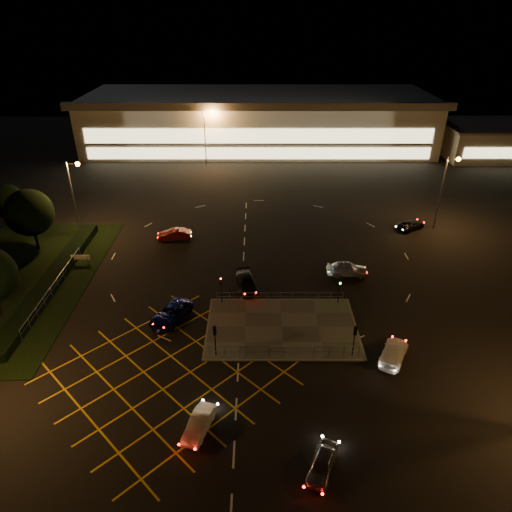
{
  "coord_description": "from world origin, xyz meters",
  "views": [
    {
      "loc": [
        -0.46,
        -36.78,
        27.32
      ],
      "look_at": [
        -0.48,
        8.51,
        2.0
      ],
      "focal_mm": 32.0,
      "sensor_mm": 36.0,
      "label": 1
    }
  ],
  "objects_px": {
    "signal_nw": "(221,284)",
    "car_queue_white": "(199,424)",
    "signal_ne": "(340,284)",
    "car_right_silver": "(347,269)",
    "signal_se": "(355,335)",
    "car_left_blue": "(171,314)",
    "car_approach_white": "(394,353)",
    "car_far_dkgrey": "(247,283)",
    "car_near_silver": "(322,464)",
    "signal_sw": "(215,335)",
    "car_circ_red": "(174,234)",
    "car_east_grey": "(410,225)"
  },
  "relations": [
    {
      "from": "signal_nw",
      "to": "car_queue_white",
      "type": "relative_size",
      "value": 0.83
    },
    {
      "from": "signal_ne",
      "to": "car_right_silver",
      "type": "relative_size",
      "value": 0.69
    },
    {
      "from": "signal_se",
      "to": "car_left_blue",
      "type": "bearing_deg",
      "value": -17.35
    },
    {
      "from": "signal_se",
      "to": "car_approach_white",
      "type": "distance_m",
      "value": 3.9
    },
    {
      "from": "car_far_dkgrey",
      "to": "car_approach_white",
      "type": "height_order",
      "value": "car_far_dkgrey"
    },
    {
      "from": "signal_nw",
      "to": "car_near_silver",
      "type": "xyz_separation_m",
      "value": [
        7.92,
        -19.2,
        -1.74
      ]
    },
    {
      "from": "signal_sw",
      "to": "car_left_blue",
      "type": "height_order",
      "value": "signal_sw"
    },
    {
      "from": "car_queue_white",
      "to": "signal_nw",
      "type": "bearing_deg",
      "value": 105.11
    },
    {
      "from": "car_left_blue",
      "to": "signal_se",
      "type": "bearing_deg",
      "value": 6.87
    },
    {
      "from": "signal_se",
      "to": "signal_ne",
      "type": "distance_m",
      "value": 7.99
    },
    {
      "from": "car_right_silver",
      "to": "signal_ne",
      "type": "bearing_deg",
      "value": 164.26
    },
    {
      "from": "signal_sw",
      "to": "car_queue_white",
      "type": "bearing_deg",
      "value": 85.8
    },
    {
      "from": "car_far_dkgrey",
      "to": "car_circ_red",
      "type": "bearing_deg",
      "value": 117.61
    },
    {
      "from": "signal_sw",
      "to": "car_near_silver",
      "type": "bearing_deg",
      "value": 125.24
    },
    {
      "from": "car_left_blue",
      "to": "car_far_dkgrey",
      "type": "xyz_separation_m",
      "value": [
        7.3,
        5.64,
        -0.02
      ]
    },
    {
      "from": "signal_nw",
      "to": "signal_ne",
      "type": "bearing_deg",
      "value": 0.0
    },
    {
      "from": "signal_se",
      "to": "signal_nw",
      "type": "xyz_separation_m",
      "value": [
        -12.0,
        7.99,
        0.0
      ]
    },
    {
      "from": "car_near_silver",
      "to": "car_far_dkgrey",
      "type": "relative_size",
      "value": 0.78
    },
    {
      "from": "signal_sw",
      "to": "car_far_dkgrey",
      "type": "distance_m",
      "value": 11.29
    },
    {
      "from": "signal_ne",
      "to": "car_near_silver",
      "type": "bearing_deg",
      "value": -101.99
    },
    {
      "from": "signal_se",
      "to": "car_left_blue",
      "type": "relative_size",
      "value": 0.62
    },
    {
      "from": "signal_sw",
      "to": "signal_nw",
      "type": "xyz_separation_m",
      "value": [
        0.0,
        7.99,
        0.0
      ]
    },
    {
      "from": "car_near_silver",
      "to": "car_east_grey",
      "type": "distance_m",
      "value": 40.54
    },
    {
      "from": "signal_ne",
      "to": "car_approach_white",
      "type": "relative_size",
      "value": 0.68
    },
    {
      "from": "signal_nw",
      "to": "car_approach_white",
      "type": "relative_size",
      "value": 0.68
    },
    {
      "from": "car_near_silver",
      "to": "car_far_dkgrey",
      "type": "distance_m",
      "value": 22.75
    },
    {
      "from": "car_left_blue",
      "to": "car_circ_red",
      "type": "bearing_deg",
      "value": 122.06
    },
    {
      "from": "car_far_dkgrey",
      "to": "car_queue_white",
      "type": "bearing_deg",
      "value": -111.4
    },
    {
      "from": "car_east_grey",
      "to": "car_approach_white",
      "type": "relative_size",
      "value": 0.94
    },
    {
      "from": "signal_nw",
      "to": "car_near_silver",
      "type": "relative_size",
      "value": 0.86
    },
    {
      "from": "car_east_grey",
      "to": "car_queue_white",
      "type": "bearing_deg",
      "value": 110.79
    },
    {
      "from": "signal_sw",
      "to": "car_right_silver",
      "type": "xyz_separation_m",
      "value": [
        13.89,
        13.7,
        -1.58
      ]
    },
    {
      "from": "car_queue_white",
      "to": "car_far_dkgrey",
      "type": "bearing_deg",
      "value": 97.86
    },
    {
      "from": "car_near_silver",
      "to": "car_circ_red",
      "type": "relative_size",
      "value": 0.84
    },
    {
      "from": "car_right_silver",
      "to": "car_east_grey",
      "type": "relative_size",
      "value": 1.05
    },
    {
      "from": "car_left_blue",
      "to": "car_approach_white",
      "type": "height_order",
      "value": "car_left_blue"
    },
    {
      "from": "signal_ne",
      "to": "car_near_silver",
      "type": "height_order",
      "value": "signal_ne"
    },
    {
      "from": "signal_ne",
      "to": "car_east_grey",
      "type": "distance_m",
      "value": 21.84
    },
    {
      "from": "car_near_silver",
      "to": "car_left_blue",
      "type": "bearing_deg",
      "value": 150.85
    },
    {
      "from": "car_east_grey",
      "to": "signal_se",
      "type": "bearing_deg",
      "value": 121.46
    },
    {
      "from": "signal_se",
      "to": "car_queue_white",
      "type": "relative_size",
      "value": 0.83
    },
    {
      "from": "signal_sw",
      "to": "car_near_silver",
      "type": "xyz_separation_m",
      "value": [
        7.92,
        -11.21,
        -1.74
      ]
    },
    {
      "from": "car_queue_white",
      "to": "car_approach_white",
      "type": "relative_size",
      "value": 0.81
    },
    {
      "from": "signal_ne",
      "to": "signal_nw",
      "type": "bearing_deg",
      "value": 180.0
    },
    {
      "from": "car_left_blue",
      "to": "car_approach_white",
      "type": "distance_m",
      "value": 21.04
    },
    {
      "from": "signal_ne",
      "to": "car_far_dkgrey",
      "type": "xyz_separation_m",
      "value": [
        -9.49,
        2.89,
        -1.68
      ]
    },
    {
      "from": "signal_se",
      "to": "car_left_blue",
      "type": "distance_m",
      "value": 17.67
    },
    {
      "from": "signal_ne",
      "to": "car_left_blue",
      "type": "relative_size",
      "value": 0.62
    },
    {
      "from": "signal_nw",
      "to": "car_near_silver",
      "type": "bearing_deg",
      "value": -67.58
    },
    {
      "from": "signal_nw",
      "to": "signal_se",
      "type": "bearing_deg",
      "value": -33.65
    }
  ]
}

